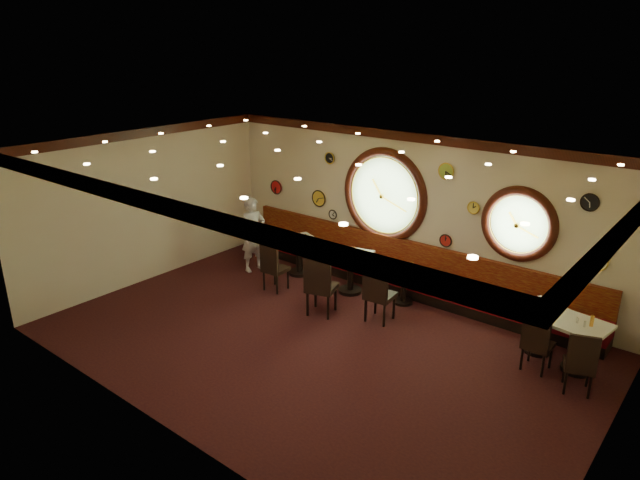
{
  "coord_description": "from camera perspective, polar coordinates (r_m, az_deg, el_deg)",
  "views": [
    {
      "loc": [
        5.45,
        -6.63,
        4.88
      ],
      "look_at": [
        -0.53,
        0.8,
        1.5
      ],
      "focal_mm": 32.0,
      "sensor_mm": 36.0,
      "label": 1
    }
  ],
  "objects": [
    {
      "name": "chair_b",
      "position": [
        10.43,
        -0.05,
        -4.06
      ],
      "size": [
        0.65,
        0.65,
        0.77
      ],
      "rotation": [
        0.0,
        0.0,
        0.31
      ],
      "color": "black",
      "rests_on": "floor"
    },
    {
      "name": "porthole_right_ring",
      "position": [
        10.58,
        19.2,
        1.46
      ],
      "size": [
        1.09,
        0.03,
        1.09
      ],
      "primitive_type": "torus",
      "rotation": [
        1.57,
        0.0,
        0.0
      ],
      "color": "gold",
      "rests_on": "wall_back"
    },
    {
      "name": "wall_clock_0",
      "position": [
        11.26,
        12.47,
        -0.05
      ],
      "size": [
        0.24,
        0.03,
        0.24
      ],
      "primitive_type": "cylinder",
      "rotation": [
        1.57,
        0.0,
        0.0
      ],
      "color": "red",
      "rests_on": "wall_back"
    },
    {
      "name": "chair_e",
      "position": [
        9.09,
        24.64,
        -10.82
      ],
      "size": [
        0.53,
        0.53,
        0.61
      ],
      "rotation": [
        0.0,
        0.0,
        0.34
      ],
      "color": "black",
      "rests_on": "floor"
    },
    {
      "name": "condiment_d_bottle",
      "position": [
        9.95,
        22.39,
        -5.9
      ],
      "size": [
        0.04,
        0.04,
        0.14
      ],
      "primitive_type": "cylinder",
      "color": "gold",
      "rests_on": "table_d"
    },
    {
      "name": "wall_clock_4",
      "position": [
        12.79,
        -0.1,
        4.18
      ],
      "size": [
        0.36,
        0.03,
        0.36
      ],
      "primitive_type": "cylinder",
      "rotation": [
        1.57,
        0.0,
        0.0
      ],
      "color": "yellow",
      "rests_on": "wall_back"
    },
    {
      "name": "condiment_e_bottle",
      "position": [
        9.54,
        25.55,
        -7.3
      ],
      "size": [
        0.06,
        0.06,
        0.18
      ],
      "primitive_type": "cylinder",
      "color": "gold",
      "rests_on": "table_e"
    },
    {
      "name": "molding_right",
      "position": [
        6.94,
        29.18,
        2.18
      ],
      "size": [
        0.1,
        6.0,
        0.18
      ],
      "primitive_type": "cube",
      "color": "#331009",
      "rests_on": "wall_back"
    },
    {
      "name": "table_e",
      "position": [
        9.7,
        24.59,
        -9.26
      ],
      "size": [
        0.83,
        0.83,
        0.8
      ],
      "color": "black",
      "rests_on": "floor"
    },
    {
      "name": "wall_right",
      "position": [
        7.46,
        27.65,
        -9.01
      ],
      "size": [
        0.02,
        6.0,
        3.2
      ],
      "primitive_type": "cube",
      "color": "beige",
      "rests_on": "floor"
    },
    {
      "name": "molding_left",
      "position": [
        12.05,
        -17.44,
        10.18
      ],
      "size": [
        0.1,
        6.0,
        0.18
      ],
      "primitive_type": "cube",
      "color": "#331009",
      "rests_on": "wall_back"
    },
    {
      "name": "molding_back",
      "position": [
        11.17,
        9.23,
        10.14
      ],
      "size": [
        9.0,
        0.1,
        0.18
      ],
      "primitive_type": "cube",
      "color": "#331009",
      "rests_on": "wall_back"
    },
    {
      "name": "condiment_d_salt",
      "position": [
        9.93,
        21.18,
        -5.89
      ],
      "size": [
        0.04,
        0.04,
        0.11
      ],
      "primitive_type": "cylinder",
      "color": "silver",
      "rests_on": "table_d"
    },
    {
      "name": "condiment_a_pepper",
      "position": [
        12.23,
        -1.96,
        0.33
      ],
      "size": [
        0.04,
        0.04,
        0.11
      ],
      "primitive_type": "cylinder",
      "color": "silver",
      "rests_on": "table_a"
    },
    {
      "name": "condiment_c_pepper",
      "position": [
        11.0,
        8.65,
        -2.97
      ],
      "size": [
        0.03,
        0.03,
        0.09
      ],
      "primitive_type": "cylinder",
      "color": "silver",
      "rests_on": "table_c"
    },
    {
      "name": "porthole_right_glass",
      "position": [
        10.62,
        19.28,
        1.52
      ],
      "size": [
        1.1,
        0.02,
        1.1
      ],
      "primitive_type": "cylinder",
      "rotation": [
        1.57,
        0.0,
        0.0
      ],
      "color": "#8EBE72",
      "rests_on": "wall_back"
    },
    {
      "name": "wall_clock_7",
      "position": [
        10.14,
        25.39,
        3.43
      ],
      "size": [
        0.28,
        0.03,
        0.28
      ],
      "primitive_type": "cylinder",
      "rotation": [
        1.57,
        0.0,
        0.0
      ],
      "color": "black",
      "rests_on": "wall_back"
    },
    {
      "name": "chair_a",
      "position": [
        11.52,
        -4.78,
        -2.33
      ],
      "size": [
        0.47,
        0.47,
        0.66
      ],
      "rotation": [
        0.0,
        0.0,
        0.06
      ],
      "color": "black",
      "rests_on": "floor"
    },
    {
      "name": "condiment_b_pepper",
      "position": [
        11.32,
        3.19,
        -1.18
      ],
      "size": [
        0.04,
        0.04,
        0.11
      ],
      "primitive_type": "cylinder",
      "color": "silver",
      "rests_on": "table_b"
    },
    {
      "name": "condiment_e_salt",
      "position": [
        9.57,
        24.34,
        -7.33
      ],
      "size": [
        0.03,
        0.03,
        0.09
      ],
      "primitive_type": "cylinder",
      "color": "silver",
      "rests_on": "table_e"
    },
    {
      "name": "wall_clock_8",
      "position": [
        12.39,
        0.99,
        8.19
      ],
      "size": [
        0.24,
        0.03,
        0.24
      ],
      "primitive_type": "cylinder",
      "rotation": [
        1.57,
        0.0,
        0.0
      ],
      "color": "black",
      "rests_on": "wall_back"
    },
    {
      "name": "waiter",
      "position": [
        12.55,
        -6.68,
        0.57
      ],
      "size": [
        0.51,
        0.68,
        1.67
      ],
      "primitive_type": "imported",
      "rotation": [
        0.0,
        0.0,
        1.37
      ],
      "color": "silver",
      "rests_on": "floor"
    },
    {
      "name": "condiment_a_salt",
      "position": [
        12.35,
        -2.18,
        0.52
      ],
      "size": [
        0.04,
        0.04,
        0.11
      ],
      "primitive_type": "cylinder",
      "color": "#BCBCC0",
      "rests_on": "table_a"
    },
    {
      "name": "floor",
      "position": [
        9.88,
        -0.51,
        -10.11
      ],
      "size": [
        9.0,
        6.0,
        0.0
      ],
      "primitive_type": "cube",
      "color": "black",
      "rests_on": "ground"
    },
    {
      "name": "banquette_base",
      "position": [
        11.83,
        7.89,
        -4.51
      ],
      "size": [
        8.0,
        0.55,
        0.2
      ],
      "primitive_type": "cube",
      "color": "black",
      "rests_on": "floor"
    },
    {
      "name": "condiment_c_salt",
      "position": [
        11.09,
        8.49,
        -2.79
      ],
      "size": [
        0.03,
        0.03,
        0.09
      ],
      "primitive_type": "cylinder",
      "color": "silver",
      "rests_on": "table_c"
    },
    {
      "name": "condiment_a_bottle",
      "position": [
        12.15,
        -1.46,
        0.28
      ],
      "size": [
        0.04,
        0.04,
        0.14
      ],
      "primitive_type": "cylinder",
      "color": "#C5802E",
      "rests_on": "table_a"
    },
    {
      "name": "condiment_c_bottle",
      "position": [
        11.03,
        9.21,
        -2.69
      ],
      "size": [
        0.06,
        0.06,
        0.18
      ],
      "primitive_type": "cylinder",
      "color": "gold",
      "rests_on": "table_c"
    },
    {
      "name": "wall_front",
      "position": [
        7.33,
        -15.73,
        -7.9
      ],
      "size": [
        9.0,
        0.02,
        3.2
      ],
      "primitive_type": "cube",
      "color": "beige",
      "rests_on": "floor"
    },
    {
      "name": "wall_clock_2",
      "position": [
        10.84,
        15.11,
        3.13
      ],
      "size": [
        0.22,
        0.03,
        0.22
      ],
      "primitive_type": "cylinder",
      "rotation": [
        1.57,
        0.0,
        0.0
      ],
      "color": "#E9D34D",
      "rests_on": "wall_back"
    },
    {
      "name": "condiment_d_pepper",
      "position": [
        9.82,
        21.55,
        -6.24
      ],
      "size": [
        0.04,
        0.04,
        0.1
      ],
      "primitive_type": "cylinder",
      "color": "silver",
      "rests_on": "table_d"
    },
    {
      "name": "condiment_b_salt",
      "position": [
        11.43,
        2.6,
        -0.95
      ],
      "size": [
        0.04,
        0.04,
        0.11
      ],
      "primitive_type": "cylinder",
      "color": "silver",
      "rests_on": "table_b"
    },
    {
      "name": "molding_front",
      "position": [
        6.81,
        -16.54,
        3.61
      ],
      "size": [
        9.0,
        0.1,
        0.18
      ],
      "primitive_type": "cube",
      "color": "#331009",
      "rests_on": "wall_back"
    },
    {
      "name": "wall_back",
      "position": [
        11.54,
        8.95,
        2.76
      ],
      "size": [
        9.0,
        0.02,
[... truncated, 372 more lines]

